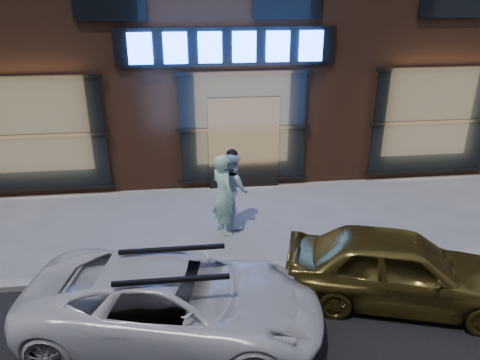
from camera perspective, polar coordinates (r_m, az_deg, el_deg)
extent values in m
plane|color=slate|center=(9.01, 3.59, -10.98)|extent=(90.00, 90.00, 0.00)
cube|color=gray|center=(8.97, 3.60, -10.66)|extent=(60.00, 0.25, 0.12)
cube|color=black|center=(11.39, -1.61, 15.93)|extent=(5.20, 0.06, 0.90)
cube|color=black|center=(11.96, 0.45, 4.47)|extent=(1.80, 0.10, 2.40)
cube|color=#FFBF72|center=(12.34, -23.40, 5.07)|extent=(3.00, 0.04, 2.60)
cube|color=black|center=(12.30, -23.44, 5.01)|extent=(3.20, 0.06, 2.80)
cube|color=#FFBF72|center=(11.89, 0.42, 6.39)|extent=(3.00, 0.04, 2.60)
cube|color=black|center=(11.85, 0.44, 6.33)|extent=(3.20, 0.06, 2.80)
cube|color=#FFBF72|center=(13.44, 22.24, 6.65)|extent=(3.00, 0.04, 2.60)
cube|color=black|center=(13.40, 22.32, 6.60)|extent=(3.20, 0.06, 2.80)
cube|color=#2659FF|center=(11.32, -12.09, 15.40)|extent=(0.55, 0.12, 0.70)
cube|color=#2659FF|center=(11.28, -7.89, 15.66)|extent=(0.55, 0.12, 0.70)
cube|color=#2659FF|center=(11.30, -3.68, 15.83)|extent=(0.55, 0.12, 0.70)
cube|color=#2659FF|center=(11.37, 0.51, 15.92)|extent=(0.55, 0.12, 0.70)
cube|color=#2659FF|center=(11.50, 4.63, 15.94)|extent=(0.55, 0.12, 0.70)
cube|color=#2659FF|center=(11.68, 8.64, 15.87)|extent=(0.55, 0.12, 0.70)
imported|color=#C0FCDB|center=(9.84, -2.09, -1.80)|extent=(0.68, 0.77, 1.78)
imported|color=white|center=(10.20, -0.96, -1.10)|extent=(0.89, 1.00, 1.70)
imported|color=silver|center=(7.30, -8.01, -14.48)|extent=(4.79, 2.92, 1.24)
imported|color=brown|center=(8.35, 18.77, -10.14)|extent=(4.03, 2.55, 1.28)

